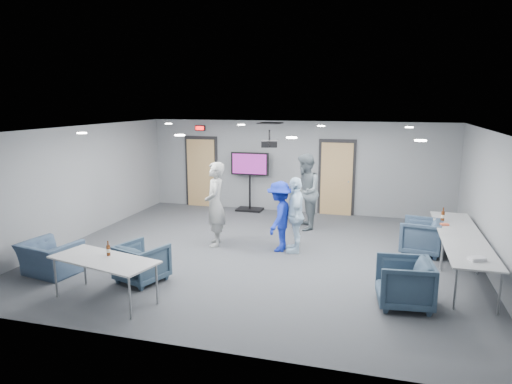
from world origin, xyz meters
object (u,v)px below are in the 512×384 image
(table_right_a, at_px, (454,225))
(chair_right_a, at_px, (421,236))
(person_d, at_px, (280,216))
(chair_right_c, at_px, (404,283))
(bottle_front, at_px, (108,250))
(projector, at_px, (269,144))
(person_a, at_px, (215,204))
(chair_front_a, at_px, (142,263))
(table_right_b, at_px, (470,253))
(table_front_left, at_px, (104,261))
(chair_front_b, at_px, (50,258))
(person_c, at_px, (295,215))
(bottle_right, at_px, (443,216))
(person_b, at_px, (305,192))
(tv_stand, at_px, (250,178))

(table_right_a, bearing_deg, chair_right_a, 92.79)
(person_d, height_order, chair_right_c, person_d)
(chair_right_c, height_order, bottle_front, bottle_front)
(projector, bearing_deg, person_a, 154.55)
(projector, bearing_deg, chair_front_a, -144.17)
(person_a, relative_size, table_right_b, 1.01)
(table_front_left, bearing_deg, chair_front_b, 169.53)
(chair_right_a, distance_m, table_right_a, 0.72)
(person_a, relative_size, chair_front_a, 2.41)
(person_c, bearing_deg, bottle_right, 89.27)
(table_right_b, xyz_separation_m, bottle_front, (-5.89, -1.91, 0.14))
(table_right_a, distance_m, table_right_b, 1.90)
(chair_front_a, bearing_deg, person_c, -115.89)
(person_d, height_order, bottle_front, person_d)
(person_b, bearing_deg, chair_right_a, 52.37)
(person_a, distance_m, bottle_right, 5.00)
(person_b, relative_size, table_right_b, 1.02)
(table_front_left, bearing_deg, person_b, 77.94)
(chair_front_b, distance_m, table_front_left, 1.90)
(chair_right_c, relative_size, tv_stand, 0.49)
(person_a, distance_m, person_d, 1.51)
(table_front_left, bearing_deg, person_c, 65.75)
(table_right_b, distance_m, table_front_left, 6.23)
(table_right_a, bearing_deg, person_b, 70.41)
(chair_right_a, bearing_deg, chair_front_a, -48.95)
(chair_front_a, xyz_separation_m, chair_front_b, (-1.88, -0.15, -0.04))
(chair_front_b, relative_size, bottle_front, 3.89)
(bottle_front, bearing_deg, chair_right_c, 11.33)
(chair_front_a, relative_size, table_right_a, 0.42)
(chair_right_a, bearing_deg, table_right_a, 102.74)
(person_b, distance_m, table_right_b, 4.64)
(bottle_front, xyz_separation_m, projector, (2.07, 2.82, 1.58))
(person_b, distance_m, person_c, 1.86)
(bottle_front, bearing_deg, table_right_a, 32.90)
(chair_right_a, bearing_deg, person_a, -71.96)
(chair_right_a, bearing_deg, projector, -63.28)
(chair_front_b, bearing_deg, bottle_right, -145.27)
(person_a, relative_size, table_front_left, 0.98)
(chair_front_b, bearing_deg, person_d, -136.37)
(person_d, relative_size, bottle_front, 6.13)
(person_c, height_order, table_right_b, person_c)
(table_right_a, xyz_separation_m, tv_stand, (-5.36, 2.77, 0.32))
(chair_right_a, xyz_separation_m, projector, (-3.17, -0.96, 2.02))
(person_a, xyz_separation_m, table_right_a, (5.16, 0.67, -0.28))
(chair_front_a, bearing_deg, person_b, -99.50)
(chair_right_c, distance_m, bottle_right, 3.11)
(chair_right_a, relative_size, tv_stand, 0.48)
(chair_right_c, relative_size, projector, 2.29)
(chair_front_a, distance_m, table_front_left, 0.97)
(table_right_b, distance_m, bottle_front, 6.19)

